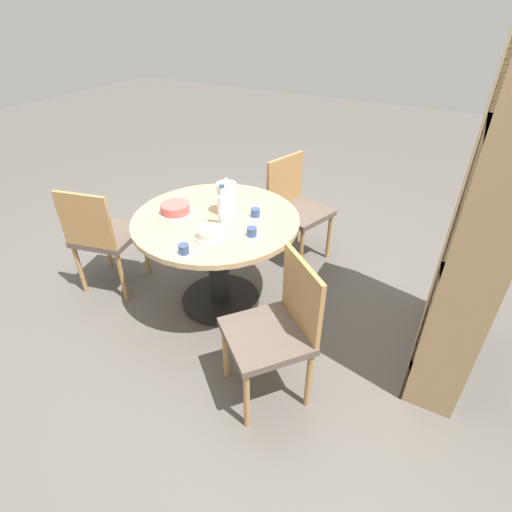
{
  "coord_description": "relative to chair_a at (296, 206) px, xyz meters",
  "views": [
    {
      "loc": [
        1.94,
        1.36,
        1.98
      ],
      "look_at": [
        0.0,
        0.3,
        0.5
      ],
      "focal_mm": 28.0,
      "sensor_mm": 36.0,
      "label": 1
    }
  ],
  "objects": [
    {
      "name": "bookshelf",
      "position": [
        0.64,
        1.28,
        0.52
      ],
      "size": [
        0.93,
        0.28,
        1.94
      ],
      "rotation": [
        0.0,
        0.0,
        3.14
      ],
      "color": "tan",
      "rests_on": "ground_plane"
    },
    {
      "name": "cup_a",
      "position": [
        1.31,
        -0.13,
        0.27
      ],
      "size": [
        0.11,
        0.11,
        0.06
      ],
      "color": "silver",
      "rests_on": "dining_table"
    },
    {
      "name": "chair_b",
      "position": [
        1.11,
        -1.06,
        0.0
      ],
      "size": [
        0.5,
        0.5,
        0.86
      ],
      "rotation": [
        0.0,
        0.0,
        4.94
      ],
      "color": "#A87A47",
      "rests_on": "ground_plane"
    },
    {
      "name": "dining_table",
      "position": [
        0.85,
        -0.22,
        0.05
      ],
      "size": [
        1.12,
        1.12,
        0.71
      ],
      "color": "black",
      "rests_on": "ground_plane"
    },
    {
      "name": "cake_second",
      "position": [
        1.09,
        -0.1,
        0.27
      ],
      "size": [
        0.19,
        0.19,
        0.06
      ],
      "color": "silver",
      "rests_on": "dining_table"
    },
    {
      "name": "water_bottle",
      "position": [
        0.94,
        -0.1,
        0.36
      ],
      "size": [
        0.07,
        0.07,
        0.29
      ],
      "color": "silver",
      "rests_on": "dining_table"
    },
    {
      "name": "chair_c",
      "position": [
        1.38,
        0.49,
        0.0
      ],
      "size": [
        0.59,
        0.59,
        0.86
      ],
      "rotation": [
        0.0,
        0.0,
        7.15
      ],
      "color": "#A87A47",
      "rests_on": "ground_plane"
    },
    {
      "name": "cup_b",
      "position": [
        0.96,
        0.11,
        0.27
      ],
      "size": [
        0.11,
        0.11,
        0.06
      ],
      "color": "silver",
      "rests_on": "dining_table"
    },
    {
      "name": "chair_a",
      "position": [
        0.0,
        0.0,
        0.0
      ],
      "size": [
        0.53,
        0.53,
        0.86
      ],
      "rotation": [
        0.0,
        0.0,
        2.82
      ],
      "color": "#A87A47",
      "rests_on": "ground_plane"
    },
    {
      "name": "coffee_pot",
      "position": [
        0.76,
        -0.18,
        0.36
      ],
      "size": [
        0.13,
        0.13,
        0.26
      ],
      "color": "silver",
      "rests_on": "dining_table"
    },
    {
      "name": "cup_c",
      "position": [
        0.73,
        0.01,
        0.27
      ],
      "size": [
        0.11,
        0.11,
        0.06
      ],
      "color": "silver",
      "rests_on": "dining_table"
    },
    {
      "name": "ground_plane",
      "position": [
        0.85,
        -0.22,
        -0.47
      ],
      "size": [
        14.0,
        14.0,
        0.0
      ],
      "primitive_type": "plane",
      "color": "#56514C"
    },
    {
      "name": "cake_main",
      "position": [
        0.94,
        -0.49,
        0.28
      ],
      "size": [
        0.23,
        0.23,
        0.07
      ],
      "color": "silver",
      "rests_on": "dining_table"
    }
  ]
}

